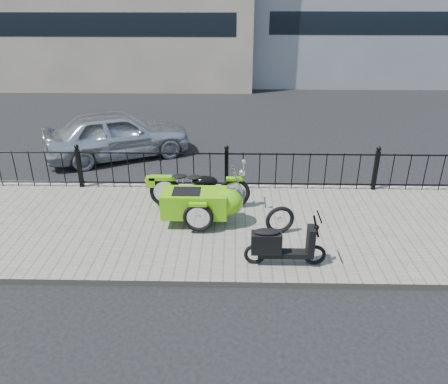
{
  "coord_description": "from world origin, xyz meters",
  "views": [
    {
      "loc": [
        0.15,
        -8.24,
        4.51
      ],
      "look_at": [
        -0.03,
        -0.1,
        0.67
      ],
      "focal_mm": 35.0,
      "sensor_mm": 36.0,
      "label": 1
    }
  ],
  "objects_px": {
    "motorcycle_sidecar": "(204,200)",
    "spare_tire": "(280,220)",
    "scooter": "(280,245)",
    "sedan_car": "(118,134)"
  },
  "relations": [
    {
      "from": "scooter",
      "to": "spare_tire",
      "type": "relative_size",
      "value": 2.45
    },
    {
      "from": "motorcycle_sidecar",
      "to": "scooter",
      "type": "relative_size",
      "value": 1.6
    },
    {
      "from": "motorcycle_sidecar",
      "to": "spare_tire",
      "type": "distance_m",
      "value": 1.59
    },
    {
      "from": "spare_tire",
      "to": "motorcycle_sidecar",
      "type": "bearing_deg",
      "value": 162.25
    },
    {
      "from": "scooter",
      "to": "sedan_car",
      "type": "height_order",
      "value": "sedan_car"
    },
    {
      "from": "spare_tire",
      "to": "sedan_car",
      "type": "height_order",
      "value": "sedan_car"
    },
    {
      "from": "motorcycle_sidecar",
      "to": "spare_tire",
      "type": "height_order",
      "value": "motorcycle_sidecar"
    },
    {
      "from": "motorcycle_sidecar",
      "to": "sedan_car",
      "type": "xyz_separation_m",
      "value": [
        -2.72,
        3.99,
        0.1
      ]
    },
    {
      "from": "scooter",
      "to": "sedan_car",
      "type": "relative_size",
      "value": 0.35
    },
    {
      "from": "motorcycle_sidecar",
      "to": "scooter",
      "type": "xyz_separation_m",
      "value": [
        1.4,
        -1.54,
        -0.1
      ]
    }
  ]
}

